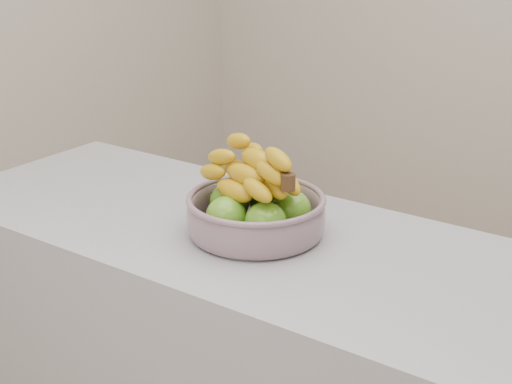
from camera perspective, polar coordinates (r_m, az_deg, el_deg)
fruit_bowl at (r=1.58m, az=-0.01°, el=-1.30°), size 0.31×0.31×0.20m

